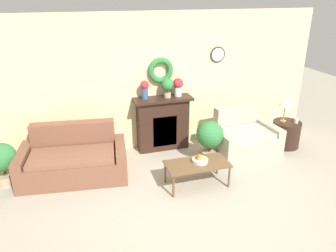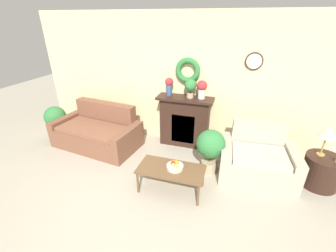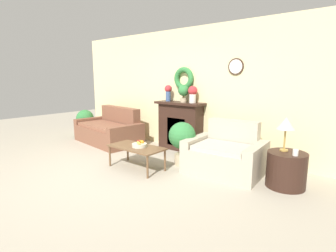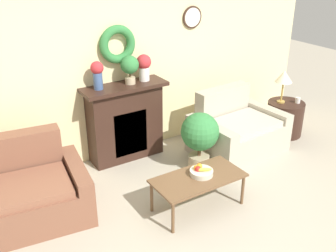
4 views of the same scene
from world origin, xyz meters
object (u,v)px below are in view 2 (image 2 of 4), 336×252
Objects in this scene: couch_left at (98,132)px; potted_plant_on_mantel at (190,86)px; loveseat_right at (257,159)px; table_lamp at (328,133)px; fireplace at (185,121)px; vase_on_mantel_left at (169,85)px; coffee_table at (171,171)px; side_table_by_loveseat at (321,171)px; potted_plant_floor_by_loveseat at (211,147)px; vase_on_mantel_right at (202,88)px; potted_plant_floor_by_couch at (56,119)px; fruit_bowl at (175,166)px.

couch_left is 2.23m from potted_plant_on_mantel.
table_lamp is (0.93, 0.05, 0.64)m from loveseat_right.
loveseat_right is (1.48, -0.66, -0.25)m from fireplace.
coffee_table is at bearing -71.78° from vase_on_mantel_left.
potted_plant_floor_by_loveseat is (-1.81, -0.17, 0.25)m from side_table_by_loveseat.
potted_plant_floor_by_loveseat reaches higher than side_table_by_loveseat.
vase_on_mantel_right is 0.94× the size of potted_plant_on_mantel.
potted_plant_on_mantel reaches higher than potted_plant_floor_by_loveseat.
side_table_by_loveseat is at bearing -1.33° from potted_plant_floor_by_couch.
table_lamp is at bearing -14.40° from potted_plant_on_mantel.
loveseat_right is at bearing -29.95° from vase_on_mantel_right.
fireplace reaches higher than potted_plant_floor_by_couch.
fireplace is 1.41× the size of potted_plant_floor_by_loveseat.
fireplace is 1.91m from couch_left.
potted_plant_on_mantel is at bearing 164.73° from side_table_by_loveseat.
potted_plant_on_mantel reaches higher than potted_plant_floor_by_couch.
vase_on_mantel_left is 0.45× the size of potted_plant_floor_by_loveseat.
fireplace is at bearing 152.12° from loveseat_right.
potted_plant_floor_by_couch is at bearing -170.46° from vase_on_mantel_right.
loveseat_right is at bearing -20.01° from vase_on_mantel_left.
loveseat_right is 1.84m from potted_plant_on_mantel.
fruit_bowl is at bearing -17.07° from couch_left.
side_table_by_loveseat is (1.01, -0.01, -0.04)m from loveseat_right.
loveseat_right is 0.85m from potted_plant_floor_by_loveseat.
fruit_bowl is 0.73× the size of vase_on_mantel_left.
side_table_by_loveseat is at bearing 5.40° from potted_plant_floor_by_loveseat.
side_table_by_loveseat is at bearing -13.33° from vase_on_mantel_left.
fruit_bowl is at bearing -94.49° from vase_on_mantel_right.
side_table_by_loveseat is (4.28, -0.08, -0.03)m from couch_left.
couch_left is 4.28m from side_table_by_loveseat.
vase_on_mantel_left reaches higher than coffee_table.
couch_left is 4.25m from table_lamp.
fireplace is 1.56× the size of potted_plant_floor_by_couch.
fireplace is at bearing 10.46° from potted_plant_floor_by_couch.
table_lamp is 0.69× the size of potted_plant_floor_by_couch.
fireplace is 0.88× the size of loveseat_right.
potted_plant_floor_by_loveseat is (3.59, -0.30, 0.06)m from potted_plant_floor_by_couch.
loveseat_right is at bearing 33.17° from fruit_bowl.
potted_plant_on_mantel is (1.89, 0.57, 1.03)m from couch_left.
potted_plant_on_mantel is at bearing 151.14° from loveseat_right.
coffee_table is (0.15, -1.52, -0.18)m from fireplace.
loveseat_right is 1.53m from fruit_bowl.
fruit_bowl is at bearing -150.61° from loveseat_right.
couch_left is 5.28× the size of vase_on_mantel_right.
vase_on_mantel_left is 1.02× the size of vase_on_mantel_right.
potted_plant_on_mantel is at bearing -174.91° from vase_on_mantel_right.
side_table_by_loveseat is at bearing 20.10° from coffee_table.
fireplace is 2.97m from potted_plant_floor_by_couch.
vase_on_mantel_left is 0.96× the size of potted_plant_on_mantel.
side_table_by_loveseat is 0.68m from table_lamp.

